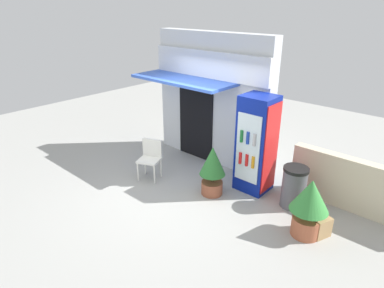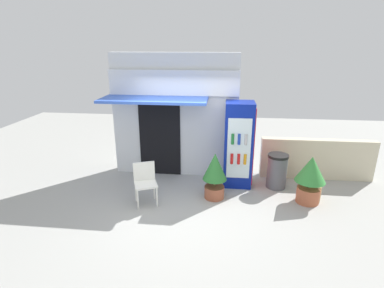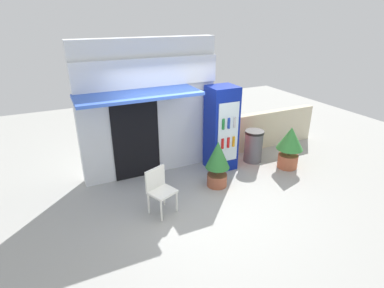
% 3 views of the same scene
% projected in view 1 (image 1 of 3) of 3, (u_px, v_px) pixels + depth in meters
% --- Properties ---
extents(ground, '(16.00, 16.00, 0.00)m').
position_uv_depth(ground, '(176.00, 189.00, 6.91)').
color(ground, '#A3A39E').
extents(storefront_building, '(3.11, 1.25, 3.02)m').
position_uv_depth(storefront_building, '(211.00, 98.00, 7.65)').
color(storefront_building, silver).
rests_on(storefront_building, ground).
extents(drink_cooler, '(0.66, 0.64, 1.99)m').
position_uv_depth(drink_cooler, '(256.00, 145.00, 6.55)').
color(drink_cooler, navy).
rests_on(drink_cooler, ground).
extents(plastic_chair, '(0.57, 0.54, 0.87)m').
position_uv_depth(plastic_chair, '(151.00, 156.00, 7.18)').
color(plastic_chair, white).
rests_on(plastic_chair, ground).
extents(potted_plant_near_shop, '(0.52, 0.52, 1.03)m').
position_uv_depth(potted_plant_near_shop, '(212.00, 167.00, 6.52)').
color(potted_plant_near_shop, '#995138').
rests_on(potted_plant_near_shop, ground).
extents(potted_plant_curbside, '(0.62, 0.62, 1.03)m').
position_uv_depth(potted_plant_curbside, '(309.00, 204.00, 5.31)').
color(potted_plant_curbside, '#AD5B3D').
rests_on(potted_plant_curbside, ground).
extents(trash_bin, '(0.47, 0.47, 0.81)m').
position_uv_depth(trash_bin, '(294.00, 187.00, 6.18)').
color(trash_bin, '#595960').
rests_on(trash_bin, ground).
extents(stone_boundary_wall, '(2.71, 0.22, 1.01)m').
position_uv_depth(stone_boundary_wall, '(365.00, 189.00, 5.93)').
color(stone_boundary_wall, beige).
rests_on(stone_boundary_wall, ground).
extents(cardboard_box, '(0.42, 0.41, 0.35)m').
position_uv_depth(cardboard_box, '(318.00, 225.00, 5.50)').
color(cardboard_box, tan).
rests_on(cardboard_box, ground).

